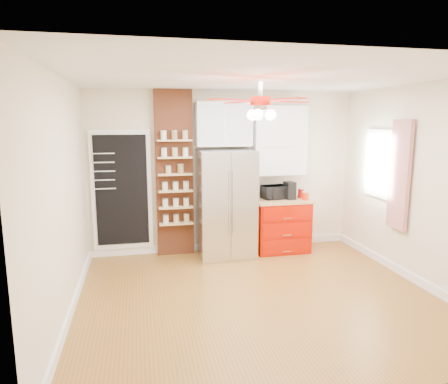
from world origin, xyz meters
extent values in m
plane|color=brown|center=(0.00, 0.00, 0.00)|extent=(4.50, 4.50, 0.00)
plane|color=white|center=(0.00, 0.00, 2.70)|extent=(4.50, 4.50, 0.00)
cube|color=beige|center=(0.00, 2.00, 1.35)|extent=(4.50, 0.02, 2.70)
cube|color=beige|center=(0.00, -2.00, 1.35)|extent=(4.50, 0.02, 2.70)
cube|color=beige|center=(-2.25, 0.00, 1.35)|extent=(0.02, 4.00, 2.70)
cube|color=beige|center=(2.25, 0.00, 1.35)|extent=(0.02, 4.00, 2.70)
cube|color=white|center=(-1.70, 1.97, 1.10)|extent=(0.95, 0.04, 1.95)
cube|color=black|center=(-1.70, 1.95, 1.10)|extent=(0.82, 0.02, 1.78)
cube|color=brown|center=(-0.85, 1.92, 1.35)|extent=(0.60, 0.16, 2.70)
cube|color=silver|center=(-0.05, 1.63, 0.88)|extent=(0.90, 0.70, 1.75)
cube|color=white|center=(-0.05, 1.82, 2.15)|extent=(0.90, 0.35, 0.70)
cube|color=#B70F00|center=(0.92, 1.68, 0.43)|extent=(0.90, 0.60, 0.86)
cube|color=tan|center=(0.92, 1.68, 0.88)|extent=(0.94, 0.64, 0.04)
cube|color=white|center=(0.92, 1.85, 1.88)|extent=(0.90, 0.30, 1.15)
cube|color=white|center=(2.23, 0.90, 1.55)|extent=(0.04, 0.75, 1.05)
cube|color=#B21817|center=(2.18, 0.35, 1.45)|extent=(0.06, 0.40, 1.55)
cylinder|color=silver|center=(0.00, 0.00, 2.55)|extent=(0.05, 0.05, 0.20)
cylinder|color=#A6130A|center=(0.00, 0.00, 2.43)|extent=(0.24, 0.24, 0.10)
sphere|color=white|center=(0.00, 0.00, 2.27)|extent=(0.13, 0.13, 0.13)
imported|color=black|center=(0.82, 1.74, 1.02)|extent=(0.45, 0.34, 0.23)
cube|color=black|center=(1.06, 1.66, 1.05)|extent=(0.17, 0.23, 0.29)
cylinder|color=#B92E0A|center=(1.29, 1.53, 0.96)|extent=(0.13, 0.13, 0.12)
cylinder|color=#A40C09|center=(1.29, 1.71, 0.98)|extent=(0.12, 0.12, 0.16)
cylinder|color=#C7B698|center=(-0.96, 1.79, 1.43)|extent=(0.10, 0.10, 0.12)
cylinder|color=olive|center=(-0.76, 1.79, 1.44)|extent=(0.12, 0.12, 0.14)
camera|label=1|loc=(-1.43, -4.58, 2.20)|focal=32.00mm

